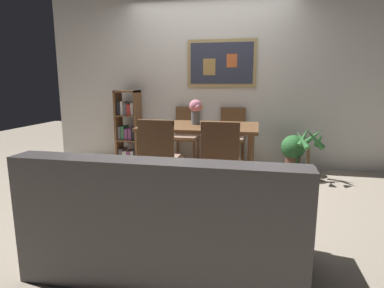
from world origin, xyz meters
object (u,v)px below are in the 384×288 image
dining_table (200,132)px  dining_chair_far_left (187,131)px  dining_chair_near_left (159,153)px  dining_chair_near_right (221,157)px  potted_palm (309,158)px  potted_ivy (293,151)px  bookshelf (129,131)px  flower_vase (196,109)px  dining_chair_far_right (232,133)px  leather_couch (167,226)px  tv_remote (233,124)px

dining_table → dining_chair_far_left: 0.87m
dining_chair_near_left → dining_chair_near_right: bearing=-2.7°
potted_palm → dining_chair_near_left: bearing=-146.7°
dining_chair_near_right → potted_ivy: size_ratio=1.57×
bookshelf → flower_vase: (1.21, -0.63, 0.41)m
dining_table → potted_ivy: dining_table is taller
dining_chair_far_right → potted_ivy: size_ratio=1.57×
bookshelf → potted_ivy: size_ratio=2.01×
dining_chair_near_left → dining_table: bearing=69.2°
dining_chair_far_right → flower_vase: bearing=-119.7°
bookshelf → flower_vase: bearing=-27.6°
dining_chair_near_left → bookshelf: (-0.97, 1.49, -0.01)m
dining_chair_near_left → leather_couch: size_ratio=0.51×
dining_chair_far_right → dining_chair_near_left: bearing=-112.3°
dining_chair_far_right → tv_remote: (0.06, -0.65, 0.22)m
dining_chair_near_right → potted_palm: dining_chair_near_right is taller
potted_ivy → dining_chair_far_right: bearing=168.6°
dining_chair_far_left → bookshelf: bearing=-173.8°
dining_chair_near_right → dining_chair_near_left: (-0.67, 0.03, 0.00)m
leather_couch → potted_ivy: 2.86m
dining_chair_far_right → dining_chair_far_left: size_ratio=1.00×
dining_chair_far_left → potted_ivy: 1.61m
leather_couch → tv_remote: leather_couch is taller
dining_chair_near_right → leather_couch: dining_chair_near_right is taller
dining_table → dining_chair_near_right: (0.36, -0.83, -0.12)m
tv_remote → potted_palm: bearing=10.0°
potted_ivy → dining_chair_far_left: bearing=173.9°
potted_palm → tv_remote: 1.10m
dining_chair_near_right → dining_chair_far_left: size_ratio=1.00×
potted_ivy → flower_vase: flower_vase is taller
dining_chair_near_right → potted_ivy: bearing=59.1°
dining_chair_near_left → leather_couch: (0.44, -1.23, -0.22)m
potted_palm → flower_vase: size_ratio=2.29×
leather_couch → dining_table: bearing=93.7°
dining_chair_near_left → potted_palm: size_ratio=1.24×
dining_chair_near_left → flower_vase: 0.98m
flower_vase → tv_remote: (0.48, 0.09, -0.18)m
dining_table → dining_chair_far_right: bearing=66.2°
dining_table → dining_chair_far_left: bearing=114.4°
potted_palm → dining_table: bearing=-167.3°
dining_chair_near_left → leather_couch: 1.32m
dining_chair_far_left → potted_ivy: bearing=-6.1°
dining_chair_far_right → dining_chair_near_left: (-0.65, -1.60, 0.00)m
dining_table → tv_remote: 0.45m
dining_chair_near_right → leather_couch: (-0.23, -1.20, -0.22)m
dining_table → leather_couch: size_ratio=0.82×
dining_chair_near_left → dining_chair_far_left: 1.59m
dining_table → tv_remote: tv_remote is taller
dining_chair_near_left → bookshelf: bearing=123.1°
flower_vase → potted_palm: bearing=10.0°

